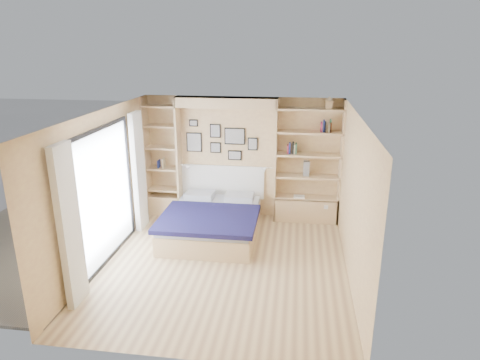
# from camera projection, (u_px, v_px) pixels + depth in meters

# --- Properties ---
(ground) EXTENTS (4.50, 4.50, 0.00)m
(ground) POSITION_uv_depth(u_px,v_px,m) (224.00, 265.00, 7.09)
(ground) COLOR #D2B682
(ground) RESTS_ON ground
(room_shell) EXTENTS (4.50, 4.50, 4.50)m
(room_shell) POSITION_uv_depth(u_px,v_px,m) (217.00, 175.00, 8.24)
(room_shell) COLOR #E7C685
(room_shell) RESTS_ON ground
(bed) EXTENTS (1.76, 2.20, 1.07)m
(bed) POSITION_uv_depth(u_px,v_px,m) (213.00, 221.00, 8.12)
(bed) COLOR #DDB685
(bed) RESTS_ON ground
(photo_gallery) EXTENTS (1.48, 0.02, 0.82)m
(photo_gallery) POSITION_uv_depth(u_px,v_px,m) (220.00, 140.00, 8.75)
(photo_gallery) COLOR black
(photo_gallery) RESTS_ON ground
(reading_lamps) EXTENTS (1.92, 0.12, 0.15)m
(reading_lamps) POSITION_uv_depth(u_px,v_px,m) (226.00, 167.00, 8.68)
(reading_lamps) COLOR silver
(reading_lamps) RESTS_ON ground
(shelf_decor) EXTENTS (3.53, 0.23, 2.03)m
(shelf_decor) POSITION_uv_depth(u_px,v_px,m) (303.00, 139.00, 8.35)
(shelf_decor) COLOR #A8283D
(shelf_decor) RESTS_ON ground
(deck) EXTENTS (3.20, 4.00, 0.05)m
(deck) POSITION_uv_depth(u_px,v_px,m) (24.00, 251.00, 7.56)
(deck) COLOR #675B4C
(deck) RESTS_ON ground
(deck_chair) EXTENTS (0.56, 0.81, 0.75)m
(deck_chair) POSITION_uv_depth(u_px,v_px,m) (83.00, 212.00, 8.34)
(deck_chair) COLOR tan
(deck_chair) RESTS_ON ground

